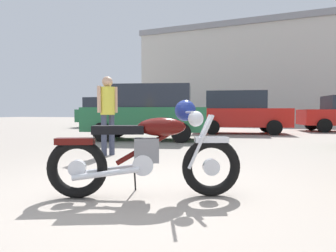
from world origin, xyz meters
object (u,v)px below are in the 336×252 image
at_px(vintage_motorcycle, 150,151).
at_px(red_hatchback_near, 109,112).
at_px(bystander, 108,107).
at_px(white_estate_far, 149,112).
at_px(blue_hatchback_right, 239,112).

relative_size(vintage_motorcycle, red_hatchback_near, 0.50).
relative_size(bystander, white_estate_far, 0.40).
bearing_deg(red_hatchback_near, blue_hatchback_right, -24.88).
bearing_deg(blue_hatchback_right, bystander, -115.95).
height_order(blue_hatchback_right, red_hatchback_near, same).
xyz_separation_m(blue_hatchback_right, red_hatchback_near, (-7.80, 3.06, 0.00)).
bearing_deg(bystander, white_estate_far, 131.54).
relative_size(vintage_motorcycle, bystander, 1.20).
xyz_separation_m(blue_hatchback_right, white_estate_far, (-2.67, -3.74, 0.00)).
bearing_deg(bystander, vintage_motorcycle, -18.10).
distance_m(bystander, blue_hatchback_right, 7.54).
height_order(vintage_motorcycle, white_estate_far, white_estate_far).
bearing_deg(vintage_motorcycle, blue_hatchback_right, 67.84).
relative_size(bystander, blue_hatchback_right, 0.41).
distance_m(vintage_motorcycle, white_estate_far, 6.42).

